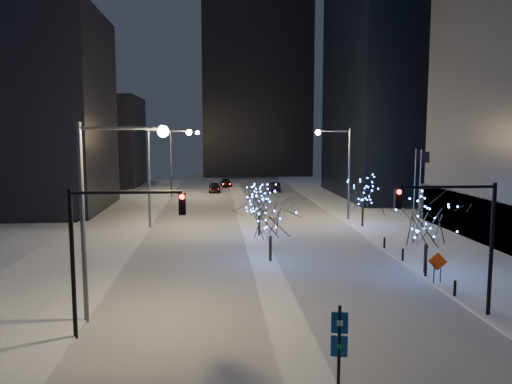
{
  "coord_description": "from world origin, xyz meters",
  "views": [
    {
      "loc": [
        -3.51,
        -22.76,
        9.46
      ],
      "look_at": [
        -0.38,
        14.91,
        5.0
      ],
      "focal_mm": 35.0,
      "sensor_mm": 36.0,
      "label": 1
    }
  ],
  "objects": [
    {
      "name": "road",
      "position": [
        0.0,
        35.0,
        0.01
      ],
      "size": [
        20.0,
        130.0,
        0.02
      ],
      "primitive_type": "cube",
      "color": "#B0B5C0",
      "rests_on": "ground"
    },
    {
      "name": "west_sidewalk",
      "position": [
        -14.0,
        20.0,
        0.07
      ],
      "size": [
        8.0,
        90.0,
        0.15
      ],
      "primitive_type": "cube",
      "color": "white",
      "rests_on": "ground"
    },
    {
      "name": "filler_west_far",
      "position": [
        -26.0,
        70.0,
        8.0
      ],
      "size": [
        18.0,
        16.0,
        16.0
      ],
      "primitive_type": "cube",
      "color": "black",
      "rests_on": "ground"
    },
    {
      "name": "horizon_block",
      "position": [
        6.0,
        92.0,
        21.0
      ],
      "size": [
        24.0,
        14.0,
        42.0
      ],
      "primitive_type": "cube",
      "color": "black",
      "rests_on": "ground"
    },
    {
      "name": "car_near",
      "position": [
        -3.58,
        57.45,
        0.78
      ],
      "size": [
        1.87,
        4.59,
        1.56
      ],
      "primitive_type": "imported",
      "rotation": [
        0.0,
        0.0,
        0.01
      ],
      "color": "black",
      "rests_on": "ground"
    },
    {
      "name": "holiday_tree_plaza_near",
      "position": [
        10.5,
        8.78,
        3.72
      ],
      "size": [
        4.68,
        4.68,
        5.53
      ],
      "color": "black",
      "rests_on": "east_sidewalk"
    },
    {
      "name": "street_lamp_east",
      "position": [
        10.08,
        30.0,
        6.45
      ],
      "size": [
        3.9,
        0.56,
        10.0
      ],
      "color": "#595E66",
      "rests_on": "ground"
    },
    {
      "name": "bollards",
      "position": [
        10.2,
        10.0,
        0.6
      ],
      "size": [
        0.16,
        12.16,
        0.9
      ],
      "color": "black",
      "rests_on": "east_sidewalk"
    },
    {
      "name": "car_mid",
      "position": [
        6.2,
        57.83,
        0.75
      ],
      "size": [
        1.63,
        4.56,
        1.5
      ],
      "primitive_type": "imported",
      "rotation": [
        0.0,
        0.0,
        3.15
      ],
      "color": "black",
      "rests_on": "ground"
    },
    {
      "name": "filler_west_near",
      "position": [
        -28.0,
        40.0,
        12.0
      ],
      "size": [
        22.0,
        18.0,
        24.0
      ],
      "primitive_type": "cube",
      "color": "black",
      "rests_on": "ground"
    },
    {
      "name": "street_lamp_w_far",
      "position": [
        -8.94,
        52.0,
        6.5
      ],
      "size": [
        4.4,
        0.56,
        10.0
      ],
      "color": "#595E66",
      "rests_on": "ground"
    },
    {
      "name": "street_lamp_w_mid",
      "position": [
        -8.94,
        27.0,
        6.5
      ],
      "size": [
        4.4,
        0.56,
        10.0
      ],
      "color": "#595E66",
      "rests_on": "ground"
    },
    {
      "name": "median",
      "position": [
        0.0,
        30.0,
        0.07
      ],
      "size": [
        2.0,
        80.0,
        0.15
      ],
      "primitive_type": "cube",
      "color": "white",
      "rests_on": "ground"
    },
    {
      "name": "street_lamp_w_near",
      "position": [
        -8.94,
        2.0,
        6.5
      ],
      "size": [
        4.4,
        0.56,
        10.0
      ],
      "color": "#595E66",
      "rests_on": "ground"
    },
    {
      "name": "construction_sign",
      "position": [
        10.3,
        6.52,
        1.33
      ],
      "size": [
        1.16,
        0.33,
        1.96
      ],
      "rotation": [
        0.0,
        0.0,
        -0.25
      ],
      "color": "black",
      "rests_on": "east_sidewalk"
    },
    {
      "name": "holiday_tree_median_near",
      "position": [
        0.5,
        12.75,
        3.5
      ],
      "size": [
        4.52,
        4.52,
        5.13
      ],
      "color": "black",
      "rests_on": "median"
    },
    {
      "name": "flagpoles",
      "position": [
        13.37,
        17.25,
        4.8
      ],
      "size": [
        1.35,
        2.6,
        8.0
      ],
      "color": "silver",
      "rests_on": "east_sidewalk"
    },
    {
      "name": "ground",
      "position": [
        0.0,
        0.0,
        0.0
      ],
      "size": [
        160.0,
        160.0,
        0.0
      ],
      "primitive_type": "plane",
      "color": "white",
      "rests_on": "ground"
    },
    {
      "name": "traffic_signal_west",
      "position": [
        -8.44,
        -0.0,
        4.76
      ],
      "size": [
        5.26,
        0.43,
        7.0
      ],
      "color": "black",
      "rests_on": "ground"
    },
    {
      "name": "east_sidewalk",
      "position": [
        15.0,
        20.0,
        0.07
      ],
      "size": [
        10.0,
        90.0,
        0.15
      ],
      "primitive_type": "cube",
      "color": "white",
      "rests_on": "ground"
    },
    {
      "name": "traffic_signal_east",
      "position": [
        8.94,
        1.0,
        4.76
      ],
      "size": [
        5.26,
        0.43,
        7.0
      ],
      "color": "black",
      "rests_on": "ground"
    },
    {
      "name": "wayfinding_sign",
      "position": [
        0.87,
        -6.0,
        2.08
      ],
      "size": [
        0.6,
        0.21,
        3.39
      ],
      "rotation": [
        0.0,
        0.0,
        -0.23
      ],
      "color": "black",
      "rests_on": "ground"
    },
    {
      "name": "holiday_tree_plaza_far",
      "position": [
        11.29,
        25.69,
        3.43
      ],
      "size": [
        4.45,
        4.45,
        4.99
      ],
      "color": "black",
      "rests_on": "east_sidewalk"
    },
    {
      "name": "car_far",
      "position": [
        -1.5,
        65.58,
        0.64
      ],
      "size": [
        2.12,
        4.52,
        1.27
      ],
      "primitive_type": "imported",
      "rotation": [
        0.0,
        0.0,
        0.08
      ],
      "color": "black",
      "rests_on": "ground"
    },
    {
      "name": "holiday_tree_median_far",
      "position": [
        0.5,
        21.98,
        3.26
      ],
      "size": [
        3.54,
        3.54,
        4.61
      ],
      "color": "black",
      "rests_on": "median"
    }
  ]
}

